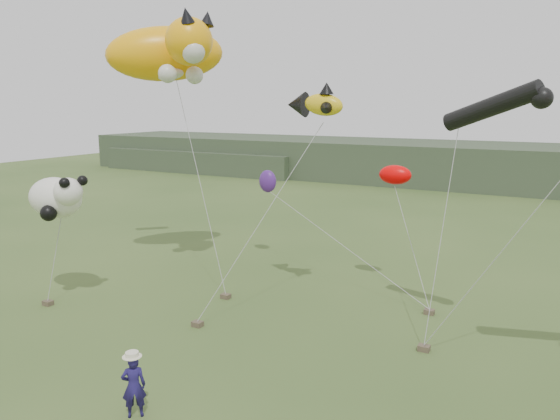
{
  "coord_description": "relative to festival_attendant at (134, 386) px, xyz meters",
  "views": [
    {
      "loc": [
        8.96,
        -11.37,
        7.9
      ],
      "look_at": [
        1.11,
        3.0,
        4.71
      ],
      "focal_mm": 35.0,
      "sensor_mm": 36.0,
      "label": 1
    }
  ],
  "objects": [
    {
      "name": "fish_kite",
      "position": [
        0.64,
        9.21,
        7.06
      ],
      "size": [
        2.46,
        1.66,
        1.27
      ],
      "color": "yellow",
      "rests_on": "ground"
    },
    {
      "name": "cat_kite",
      "position": [
        -6.91,
        10.26,
        9.31
      ],
      "size": [
        7.07,
        5.62,
        3.01
      ],
      "color": "#FDA80A",
      "rests_on": "ground"
    },
    {
      "name": "ground",
      "position": [
        0.43,
        1.96,
        -0.84
      ],
      "size": [
        120.0,
        120.0,
        0.0
      ],
      "primitive_type": "plane",
      "color": "#385123",
      "rests_on": "ground"
    },
    {
      "name": "headland",
      "position": [
        -2.68,
        46.65,
        1.08
      ],
      "size": [
        90.0,
        13.0,
        4.0
      ],
      "color": "#2D3D28",
      "rests_on": "ground"
    },
    {
      "name": "misc_kites",
      "position": [
        -0.18,
        13.29,
        3.77
      ],
      "size": [
        8.13,
        2.19,
        1.89
      ],
      "color": "#FA0102",
      "rests_on": "ground"
    },
    {
      "name": "sandbag_anchors",
      "position": [
        -0.61,
        7.19,
        -0.74
      ],
      "size": [
        14.59,
        6.65,
        0.19
      ],
      "color": "brown",
      "rests_on": "ground"
    },
    {
      "name": "festival_attendant",
      "position": [
        0.0,
        0.0,
        0.0
      ],
      "size": [
        0.72,
        0.71,
        1.68
      ],
      "primitive_type": "imported",
      "rotation": [
        0.0,
        0.0,
        3.89
      ],
      "color": "#1D1550",
      "rests_on": "ground"
    },
    {
      "name": "panda_kite",
      "position": [
        -8.42,
        4.91,
        3.46
      ],
      "size": [
        2.85,
        1.85,
        1.77
      ],
      "color": "white",
      "rests_on": "ground"
    }
  ]
}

